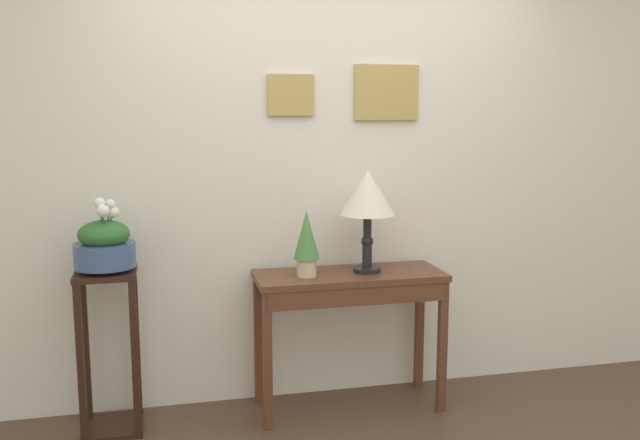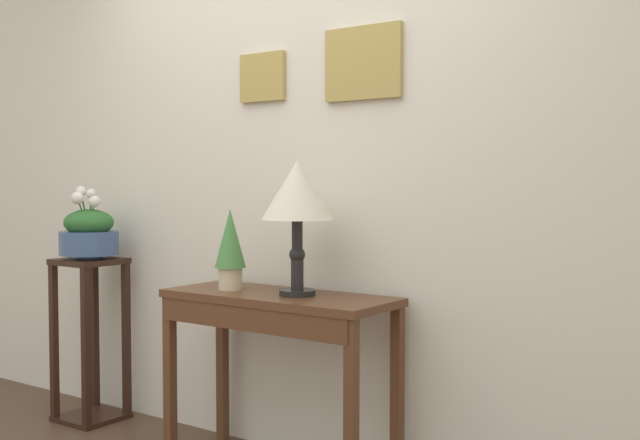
{
  "view_description": "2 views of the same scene",
  "coord_description": "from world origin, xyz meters",
  "px_view_note": "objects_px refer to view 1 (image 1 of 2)",
  "views": [
    {
      "loc": [
        -0.92,
        -2.43,
        1.68
      ],
      "look_at": [
        -0.08,
        1.1,
        1.1
      ],
      "focal_mm": 38.7,
      "sensor_mm": 36.0,
      "label": 1
    },
    {
      "loc": [
        2.19,
        -1.45,
        1.26
      ],
      "look_at": [
        0.25,
        1.26,
        1.11
      ],
      "focal_mm": 43.77,
      "sensor_mm": 36.0,
      "label": 2
    }
  ],
  "objects_px": {
    "potted_plant_on_console": "(307,241)",
    "planter_bowl_wide": "(104,245)",
    "console_table": "(350,296)",
    "table_lamp": "(368,196)",
    "pedestal_stand_left": "(110,351)"
  },
  "relations": [
    {
      "from": "planter_bowl_wide",
      "to": "console_table",
      "type": "bearing_deg",
      "value": -1.69
    },
    {
      "from": "console_table",
      "to": "table_lamp",
      "type": "bearing_deg",
      "value": 12.59
    },
    {
      "from": "console_table",
      "to": "pedestal_stand_left",
      "type": "distance_m",
      "value": 1.32
    },
    {
      "from": "table_lamp",
      "to": "pedestal_stand_left",
      "type": "distance_m",
      "value": 1.6
    },
    {
      "from": "potted_plant_on_console",
      "to": "console_table",
      "type": "bearing_deg",
      "value": 2.01
    },
    {
      "from": "potted_plant_on_console",
      "to": "planter_bowl_wide",
      "type": "xyz_separation_m",
      "value": [
        -1.04,
        0.05,
        0.02
      ]
    },
    {
      "from": "console_table",
      "to": "planter_bowl_wide",
      "type": "distance_m",
      "value": 1.34
    },
    {
      "from": "console_table",
      "to": "potted_plant_on_console",
      "type": "distance_m",
      "value": 0.41
    },
    {
      "from": "table_lamp",
      "to": "console_table",
      "type": "bearing_deg",
      "value": -167.41
    },
    {
      "from": "table_lamp",
      "to": "planter_bowl_wide",
      "type": "bearing_deg",
      "value": 179.37
    },
    {
      "from": "console_table",
      "to": "table_lamp",
      "type": "relative_size",
      "value": 1.83
    },
    {
      "from": "potted_plant_on_console",
      "to": "planter_bowl_wide",
      "type": "bearing_deg",
      "value": 177.43
    },
    {
      "from": "table_lamp",
      "to": "planter_bowl_wide",
      "type": "relative_size",
      "value": 1.49
    },
    {
      "from": "table_lamp",
      "to": "potted_plant_on_console",
      "type": "relative_size",
      "value": 1.58
    },
    {
      "from": "pedestal_stand_left",
      "to": "planter_bowl_wide",
      "type": "relative_size",
      "value": 2.26
    }
  ]
}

